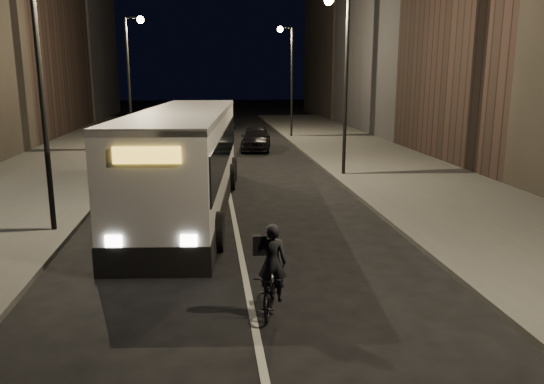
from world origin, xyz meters
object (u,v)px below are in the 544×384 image
object	(u,v)px
streetlight_left_near	(48,55)
cyclist_on_bicycle	(271,282)
car_near	(256,138)
streetlight_right_mid	(341,62)
city_bus	(186,156)
streetlight_left_far	(132,65)
streetlight_right_far	(288,67)
car_mid	(195,127)
car_far	(225,120)

from	to	relation	value
streetlight_left_near	cyclist_on_bicycle	bearing A→B (deg)	-47.55
car_near	streetlight_right_mid	bearing A→B (deg)	-64.61
streetlight_left_near	city_bus	distance (m)	5.67
streetlight_left_near	streetlight_left_far	size ratio (longest dim) A/B	1.00
cyclist_on_bicycle	streetlight_right_far	bearing A→B (deg)	93.84
car_mid	streetlight_left_far	bearing A→B (deg)	67.08
streetlight_right_mid	streetlight_right_far	world-z (taller)	same
streetlight_right_far	car_far	bearing A→B (deg)	117.94
city_bus	car_far	xyz separation A→B (m)	(2.40, 29.95, -1.28)
streetlight_left_near	city_bus	bearing A→B (deg)	34.82
car_near	car_mid	distance (m)	9.32
streetlight_right_mid	city_bus	world-z (taller)	streetlight_right_mid
streetlight_right_mid	car_near	bearing A→B (deg)	107.63
streetlight_left_near	cyclist_on_bicycle	world-z (taller)	streetlight_left_near
streetlight_left_far	car_far	bearing A→B (deg)	67.14
car_far	cyclist_on_bicycle	bearing A→B (deg)	-87.10
streetlight_right_far	streetlight_left_near	distance (m)	26.26
car_mid	streetlight_right_far	bearing A→B (deg)	165.02
cyclist_on_bicycle	car_far	xyz separation A→B (m)	(0.40, 38.81, 0.03)
city_bus	car_far	bearing A→B (deg)	90.73
streetlight_left_far	cyclist_on_bicycle	bearing A→B (deg)	-76.71
streetlight_left_near	streetlight_left_far	distance (m)	18.00
cyclist_on_bicycle	car_near	xyz separation A→B (m)	(1.87, 23.91, 0.12)
city_bus	cyclist_on_bicycle	bearing A→B (deg)	-71.97
city_bus	cyclist_on_bicycle	size ratio (longest dim) A/B	6.96
streetlight_right_far	car_near	bearing A→B (deg)	-115.72
car_near	car_mid	xyz separation A→B (m)	(-4.09, 8.37, -0.01)
car_mid	car_far	world-z (taller)	car_mid
streetlight_right_far	car_far	size ratio (longest dim) A/B	1.73
car_far	city_bus	bearing A→B (deg)	-91.10
streetlight_right_mid	car_near	distance (m)	11.11
streetlight_right_mid	streetlight_right_far	distance (m)	16.00
streetlight_left_far	car_mid	world-z (taller)	streetlight_left_far
streetlight_left_far	car_far	xyz separation A→B (m)	(6.13, 14.54, -4.68)
streetlight_right_mid	car_near	xyz separation A→B (m)	(-3.06, 9.64, -4.59)
streetlight_right_mid	car_mid	bearing A→B (deg)	111.67
streetlight_right_mid	car_far	bearing A→B (deg)	100.46
car_near	car_far	distance (m)	14.98
streetlight_right_mid	streetlight_left_far	size ratio (longest dim) A/B	1.00
streetlight_right_far	streetlight_left_far	bearing A→B (deg)	-150.64
streetlight_left_far	streetlight_right_mid	bearing A→B (deg)	-43.16
streetlight_right_mid	car_far	xyz separation A→B (m)	(-4.53, 24.54, -4.68)
streetlight_right_mid	streetlight_left_near	xyz separation A→B (m)	(-10.66, -8.00, 0.00)
streetlight_left_far	car_mid	distance (m)	9.88
streetlight_right_far	cyclist_on_bicycle	distance (m)	31.03
car_near	car_far	bearing A→B (deg)	103.38
car_mid	city_bus	bearing A→B (deg)	91.27
city_bus	car_far	size ratio (longest dim) A/B	2.89
streetlight_right_far	car_far	xyz separation A→B (m)	(-4.53, 8.54, -4.68)
streetlight_right_mid	car_mid	xyz separation A→B (m)	(-7.16, 18.01, -4.60)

